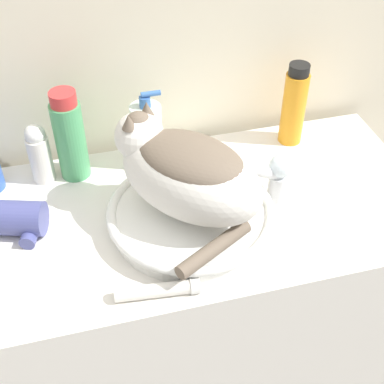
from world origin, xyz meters
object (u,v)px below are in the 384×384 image
Objects in this scene: shampoo_bottle_tall at (294,105)px; deodorant_stick at (39,153)px; mouthwash_bottle at (70,137)px; hair_dryer at (4,218)px; faucet at (275,175)px; cream_tube at (159,290)px; soap_pump_bottle at (147,135)px; cat at (186,170)px.

shampoo_bottle_tall is 0.60m from deodorant_stick.
hair_dryer is at bearing -135.76° from mouthwash_bottle.
mouthwash_bottle is 1.10× the size of hair_dryer.
faucet reaches higher than hair_dryer.
faucet is 0.87× the size of cream_tube.
cat is at bearing -80.60° from soap_pump_bottle.
faucet is 0.52m from deodorant_stick.
shampoo_bottle_tall is (0.53, -0.00, -0.00)m from mouthwash_bottle.
deodorant_stick reaches higher than faucet.
hair_dryer is (-0.68, -0.15, -0.07)m from shampoo_bottle_tall.
cat is 2.62× the size of faucet.
shampoo_bottle_tall is 0.70m from hair_dryer.
shampoo_bottle_tall is at bearing -96.94° from cat.
deodorant_stick is at bearing -31.05° from faucet.
hair_dryer is at bearing 37.85° from cat.
cat is 0.38m from hair_dryer.
soap_pump_bottle is 0.97× the size of hair_dryer.
shampoo_bottle_tall is 1.42× the size of deodorant_stick.
soap_pump_bottle is at bearing -31.92° from cat.
soap_pump_bottle reaches higher than hair_dryer.
cat reaches higher than soap_pump_bottle.
mouthwash_bottle is at bearing 2.00° from cat.
mouthwash_bottle is 0.53m from shampoo_bottle_tall.
cat reaches higher than mouthwash_bottle.
shampoo_bottle_tall is at bearing 43.26° from cream_tube.
deodorant_stick is 0.74× the size of hair_dryer.
cat is at bearing 61.18° from cream_tube.
hair_dryer is (-0.08, -0.15, -0.04)m from deodorant_stick.
cream_tube is at bearing -64.79° from deodorant_stick.
shampoo_bottle_tall is 0.58m from cream_tube.
deodorant_stick is 0.92× the size of cream_tube.
cat is 2.29× the size of cream_tube.
faucet is at bearing -167.84° from hair_dryer.
shampoo_bottle_tall is at bearing -150.47° from hair_dryer.
mouthwash_bottle reaches higher than shampoo_bottle_tall.
cat reaches higher than shampoo_bottle_tall.
faucet reaches higher than cream_tube.
cat is 0.36m from deodorant_stick.
mouthwash_bottle is 1.48× the size of deodorant_stick.
shampoo_bottle_tall is at bearing 0.00° from soap_pump_bottle.
deodorant_stick is (-0.60, 0.00, -0.03)m from shampoo_bottle_tall.
mouthwash_bottle reaches higher than hair_dryer.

